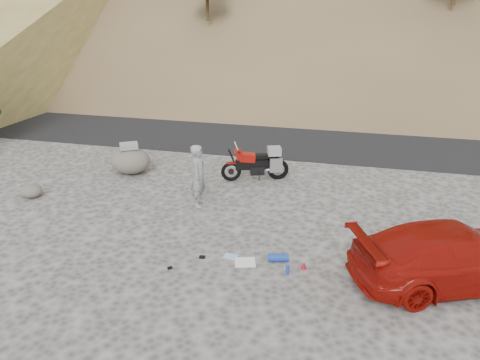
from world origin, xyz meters
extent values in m
plane|color=#44413E|center=(0.00, 0.00, 0.00)|extent=(140.00, 140.00, 0.00)
cube|color=black|center=(0.00, 9.00, 0.00)|extent=(120.00, 7.00, 0.05)
cylinder|color=#352213|center=(-4.00, 14.00, 4.90)|extent=(0.17, 0.17, 1.40)
cylinder|color=#352213|center=(-18.00, 16.00, 3.57)|extent=(0.15, 0.15, 1.26)
torus|color=black|center=(-0.13, 3.19, 0.34)|extent=(0.67, 0.34, 0.67)
cylinder|color=black|center=(-0.13, 3.19, 0.34)|extent=(0.21, 0.12, 0.20)
torus|color=black|center=(1.36, 3.71, 0.34)|extent=(0.72, 0.37, 0.71)
cylinder|color=black|center=(1.36, 3.71, 0.34)|extent=(0.24, 0.15, 0.22)
cylinder|color=black|center=(-0.05, 3.22, 0.71)|extent=(0.38, 0.18, 0.82)
cylinder|color=black|center=(0.09, 3.27, 1.10)|extent=(0.25, 0.61, 0.04)
cube|color=black|center=(0.59, 3.45, 0.56)|extent=(1.23, 0.63, 0.30)
cube|color=black|center=(0.69, 3.48, 0.36)|extent=(0.53, 0.44, 0.28)
cube|color=maroon|center=(0.37, 3.37, 0.81)|extent=(0.60, 0.46, 0.32)
cube|color=maroon|center=(0.11, 3.28, 0.94)|extent=(0.40, 0.43, 0.36)
cube|color=silver|center=(0.05, 3.25, 1.20)|extent=(0.21, 0.33, 0.26)
cube|color=black|center=(0.83, 3.53, 0.83)|extent=(0.60, 0.40, 0.12)
cube|color=black|center=(1.20, 3.66, 0.79)|extent=(0.40, 0.29, 0.10)
cube|color=silver|center=(1.32, 3.42, 0.59)|extent=(0.42, 0.25, 0.46)
cube|color=silver|center=(1.15, 3.92, 0.59)|extent=(0.42, 0.25, 0.46)
cube|color=gray|center=(1.22, 3.66, 1.00)|extent=(0.52, 0.47, 0.26)
cube|color=maroon|center=(-0.13, 3.19, 0.64)|extent=(0.33, 0.22, 0.04)
cylinder|color=black|center=(0.80, 3.32, 0.18)|extent=(0.09, 0.21, 0.37)
cylinder|color=silver|center=(1.22, 3.51, 0.41)|extent=(0.47, 0.24, 0.13)
imported|color=gray|center=(-0.59, 1.24, 0.00)|extent=(0.47, 0.69, 1.87)
imported|color=maroon|center=(5.96, -1.19, 0.00)|extent=(4.94, 3.50, 1.33)
ellipsoid|color=#554F49|center=(-3.67, 3.13, 0.45)|extent=(1.65, 1.51, 0.90)
cube|color=gray|center=(-3.67, 3.13, 0.99)|extent=(0.81, 0.75, 0.18)
ellipsoid|color=#554F49|center=(-5.81, 0.62, 0.20)|extent=(0.73, 0.67, 0.40)
cube|color=white|center=(1.36, -1.49, 0.01)|extent=(0.57, 0.54, 0.02)
cylinder|color=#1A3A9E|center=(2.11, -1.25, 0.10)|extent=(0.51, 0.30, 0.19)
cylinder|color=#1A3A9E|center=(2.40, -1.74, 0.11)|extent=(0.10, 0.10, 0.21)
cone|color=#AD0B1C|center=(2.74, -1.43, 0.09)|extent=(0.15, 0.15, 0.17)
cube|color=black|center=(0.31, -1.51, 0.02)|extent=(0.15, 0.12, 0.04)
cube|color=black|center=(-0.28, -2.12, 0.02)|extent=(0.13, 0.13, 0.04)
cube|color=#91B0E0|center=(0.97, -1.32, 0.01)|extent=(0.35, 0.27, 0.01)
camera|label=1|loc=(3.32, -10.66, 6.13)|focal=35.00mm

